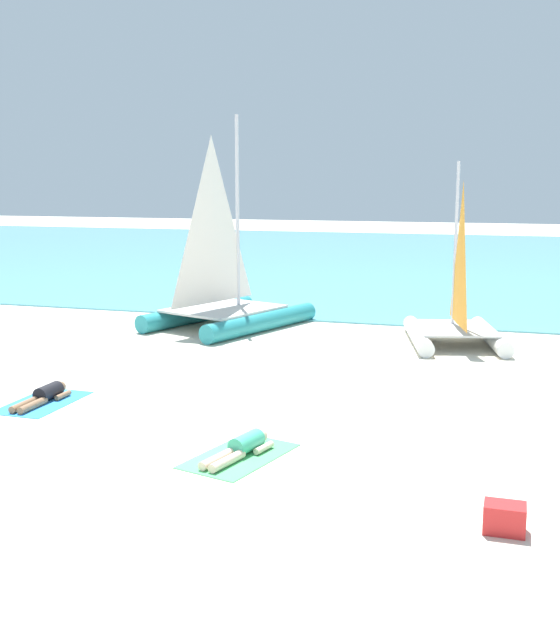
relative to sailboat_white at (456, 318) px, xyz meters
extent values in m
plane|color=beige|center=(-3.45, 0.46, -0.70)|extent=(120.00, 120.00, 0.00)
cube|color=#5BB2C1|center=(-3.45, 22.11, -0.68)|extent=(120.00, 40.00, 0.05)
cylinder|color=white|center=(-0.94, -0.11, -0.49)|extent=(1.25, 3.60, 0.41)
cylinder|color=white|center=(0.89, 0.33, -0.49)|extent=(1.25, 3.60, 0.41)
cube|color=silver|center=(0.01, -0.06, -0.26)|extent=(2.38, 2.69, 0.05)
cylinder|color=silver|center=(-0.11, 0.44, 1.86)|extent=(0.09, 0.09, 4.29)
pyramid|color=orange|center=(0.09, -0.38, 1.73)|extent=(0.50, 1.85, 3.61)
cylinder|color=teal|center=(-7.67, 1.02, -0.44)|extent=(2.07, 4.55, 0.53)
cylinder|color=teal|center=(-5.38, 0.20, -0.44)|extent=(2.07, 4.55, 0.53)
cube|color=silver|center=(-6.60, 0.40, -0.14)|extent=(3.30, 3.62, 0.07)
cylinder|color=silver|center=(-6.37, 1.03, 2.59)|extent=(0.11, 0.11, 5.53)
pyramid|color=white|center=(-6.74, 0.00, 2.43)|extent=(0.89, 2.31, 4.64)
cube|color=#338CD8|center=(-7.13, -7.87, -0.69)|extent=(1.12, 1.91, 0.01)
cylinder|color=black|center=(-7.13, -7.67, -0.54)|extent=(0.31, 0.62, 0.30)
sphere|color=#8C6647|center=(-7.13, -7.26, -0.54)|extent=(0.22, 0.22, 0.22)
cylinder|color=#8C6647|center=(-7.23, -8.32, -0.62)|extent=(0.15, 0.78, 0.14)
cylinder|color=#8C6647|center=(-7.05, -8.32, -0.62)|extent=(0.15, 0.78, 0.14)
cylinder|color=#8C6647|center=(-7.35, -7.51, -0.63)|extent=(0.10, 0.45, 0.10)
cylinder|color=#8C6647|center=(-6.91, -7.52, -0.63)|extent=(0.10, 0.45, 0.10)
cube|color=#4CB266|center=(-2.50, -9.54, -0.69)|extent=(1.55, 2.12, 0.01)
cylinder|color=#3FB28C|center=(-2.45, -9.35, -0.54)|extent=(0.45, 0.68, 0.30)
sphere|color=beige|center=(-2.35, -8.95, -0.54)|extent=(0.22, 0.22, 0.22)
cylinder|color=beige|center=(-2.71, -9.95, -0.62)|extent=(0.33, 0.79, 0.14)
cylinder|color=beige|center=(-2.53, -10.00, -0.62)|extent=(0.33, 0.79, 0.14)
cylinder|color=beige|center=(-2.63, -9.14, -0.63)|extent=(0.21, 0.46, 0.10)
cylinder|color=beige|center=(-2.20, -9.25, -0.63)|extent=(0.21, 0.46, 0.10)
cube|color=red|center=(1.48, -11.09, -0.52)|extent=(0.50, 0.36, 0.36)
camera|label=1|loc=(1.47, -20.37, 3.51)|focal=43.78mm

